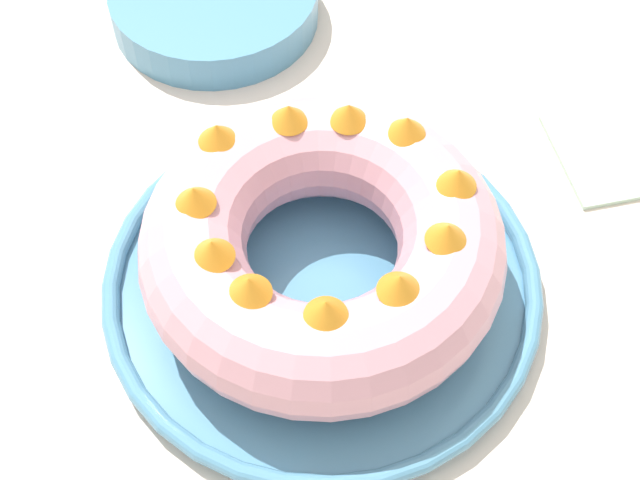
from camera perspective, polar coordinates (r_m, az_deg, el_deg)
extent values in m
cube|color=beige|center=(0.62, 0.13, -3.90)|extent=(1.25, 0.90, 0.03)
cylinder|color=brown|center=(1.32, 15.19, 9.52)|extent=(0.06, 0.06, 0.72)
cylinder|color=#518EB2|center=(0.60, 0.00, -2.60)|extent=(0.28, 0.28, 0.01)
torus|color=#518EB2|center=(0.60, 0.00, -2.21)|extent=(0.29, 0.29, 0.01)
torus|color=#E09EAD|center=(0.56, 0.00, 0.00)|extent=(0.23, 0.23, 0.07)
cone|color=orange|center=(0.52, 8.16, 0.47)|extent=(0.04, 0.04, 0.01)
cone|color=orange|center=(0.55, 8.79, 3.95)|extent=(0.04, 0.04, 0.01)
cone|color=orange|center=(0.57, 5.58, 7.30)|extent=(0.03, 0.03, 0.01)
cone|color=orange|center=(0.58, 1.86, 8.14)|extent=(0.03, 0.03, 0.01)
cone|color=orange|center=(0.58, -2.01, 8.08)|extent=(0.04, 0.04, 0.01)
cone|color=orange|center=(0.57, -6.61, 6.83)|extent=(0.03, 0.03, 0.01)
cone|color=orange|center=(0.54, -8.04, 2.82)|extent=(0.03, 0.03, 0.01)
cone|color=orange|center=(0.51, -6.93, -0.49)|extent=(0.03, 0.03, 0.01)
cone|color=orange|center=(0.50, -4.53, -2.93)|extent=(0.04, 0.04, 0.01)
cone|color=orange|center=(0.49, 0.39, -4.42)|extent=(0.04, 0.04, 0.01)
cone|color=orange|center=(0.50, 5.11, -2.78)|extent=(0.04, 0.04, 0.01)
cylinder|color=#518EB2|center=(0.78, -6.76, 14.85)|extent=(0.17, 0.17, 0.03)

